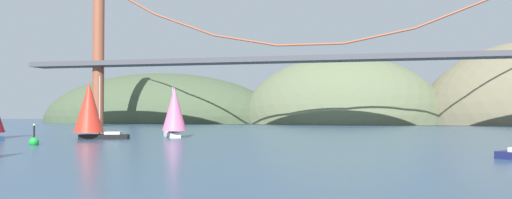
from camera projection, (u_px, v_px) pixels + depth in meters
The scene contains 6 objects.
headland_center at pixel (342, 123), 149.49m from camera, with size 61.94×44.00×41.51m, color #5B6647.
headland_left at pixel (159, 122), 162.85m from camera, with size 82.33×44.00×32.49m, color #425138.
suspension_bridge at pixel (310, 54), 112.00m from camera, with size 143.44×6.00×36.59m.
sailboat_pink_spinnaker at pixel (174, 111), 70.34m from camera, with size 5.61×6.85×7.34m.
sailboat_scarlet_sail at pixel (90, 109), 66.47m from camera, with size 7.80×4.83×8.57m.
channel_buoy at pixel (34, 142), 55.52m from camera, with size 1.10×1.10×2.64m.
Camera 1 is at (12.79, -16.69, 3.90)m, focal length 34.37 mm.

